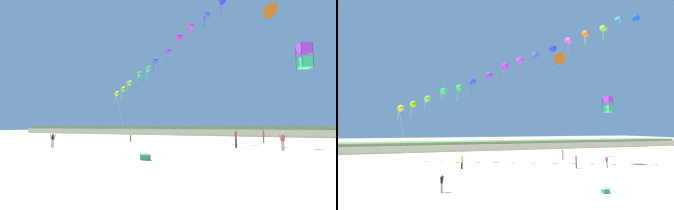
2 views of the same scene
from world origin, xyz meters
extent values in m
plane|color=beige|center=(0.00, 0.00, 0.00)|extent=(240.00, 240.00, 0.00)
cube|color=beige|center=(0.00, 41.96, 0.74)|extent=(120.00, 9.02, 1.48)
cube|color=#6B844C|center=(0.00, 41.96, 1.69)|extent=(120.00, 7.67, 0.85)
cylinder|color=gray|center=(-8.37, 4.80, 0.38)|extent=(0.11, 0.11, 0.77)
cylinder|color=gray|center=(-8.44, 4.69, 0.38)|extent=(0.11, 0.11, 0.77)
cylinder|color=black|center=(-8.41, 4.75, 1.04)|extent=(0.20, 0.20, 0.54)
cylinder|color=black|center=(-8.31, 4.89, 1.08)|extent=(0.16, 0.19, 0.52)
cylinder|color=black|center=(-8.50, 4.60, 1.08)|extent=(0.16, 0.19, 0.52)
sphere|color=beige|center=(-8.41, 4.75, 1.42)|extent=(0.21, 0.21, 0.21)
cylinder|color=black|center=(8.71, 11.56, 0.43)|extent=(0.13, 0.13, 0.86)
cylinder|color=black|center=(8.76, 11.70, 0.43)|extent=(0.13, 0.13, 0.86)
cylinder|color=red|center=(8.74, 11.63, 1.16)|extent=(0.23, 0.23, 0.61)
cylinder|color=red|center=(8.68, 11.44, 1.21)|extent=(0.14, 0.22, 0.58)
cylinder|color=red|center=(8.79, 11.82, 1.21)|extent=(0.14, 0.22, 0.58)
sphere|color=brown|center=(8.74, 11.63, 1.59)|extent=(0.23, 0.23, 0.23)
cylinder|color=black|center=(-5.85, 15.15, 0.42)|extent=(0.12, 0.12, 0.84)
cylinder|color=black|center=(-5.96, 15.25, 0.42)|extent=(0.12, 0.12, 0.84)
cylinder|color=yellow|center=(-5.90, 15.20, 1.14)|extent=(0.22, 0.22, 0.60)
cylinder|color=yellow|center=(-5.75, 15.08, 1.19)|extent=(0.21, 0.19, 0.57)
cylinder|color=yellow|center=(-6.05, 15.32, 1.19)|extent=(0.21, 0.19, 0.57)
sphere|color=#9E7051|center=(-5.90, 15.20, 1.56)|extent=(0.23, 0.23, 0.23)
cylinder|color=black|center=(11.14, 19.18, 0.42)|extent=(0.12, 0.12, 0.84)
cylinder|color=black|center=(11.16, 19.33, 0.42)|extent=(0.12, 0.12, 0.84)
cylinder|color=red|center=(11.15, 19.26, 1.14)|extent=(0.22, 0.22, 0.60)
cylinder|color=red|center=(11.12, 19.07, 1.19)|extent=(0.11, 0.21, 0.57)
cylinder|color=red|center=(11.18, 19.45, 1.19)|extent=(0.11, 0.21, 0.57)
sphere|color=brown|center=(11.15, 19.26, 1.56)|extent=(0.23, 0.23, 0.23)
cylinder|color=gray|center=(12.89, 10.74, 0.40)|extent=(0.12, 0.12, 0.79)
cylinder|color=gray|center=(12.75, 10.72, 0.40)|extent=(0.12, 0.12, 0.79)
cylinder|color=red|center=(12.82, 10.73, 1.07)|extent=(0.21, 0.21, 0.56)
cylinder|color=red|center=(12.99, 10.76, 1.11)|extent=(0.20, 0.11, 0.53)
cylinder|color=red|center=(12.64, 10.70, 1.11)|extent=(0.20, 0.11, 0.53)
sphere|color=tan|center=(12.82, 10.73, 1.46)|extent=(0.21, 0.21, 0.21)
cone|color=yellow|center=(-15.18, 23.92, 8.55)|extent=(1.33, 1.19, 1.19)
cylinder|color=#CBE539|center=(-15.32, 23.98, 7.44)|extent=(0.08, 0.28, 1.76)
cone|color=#86C50C|center=(-13.19, 23.23, 9.18)|extent=(1.28, 1.06, 1.15)
cylinder|color=#81E539|center=(-13.33, 23.29, 8.01)|extent=(0.24, 0.28, 1.91)
cone|color=#7DD62E|center=(-11.05, 22.01, 9.99)|extent=(1.40, 1.32, 1.22)
cylinder|color=#61E539|center=(-11.19, 22.07, 9.05)|extent=(0.11, 0.12, 1.46)
cone|color=#21DE47|center=(-8.58, 21.37, 11.26)|extent=(1.36, 1.26, 1.21)
cylinder|color=#39E585|center=(-8.72, 21.43, 10.41)|extent=(0.09, 0.22, 1.26)
cone|color=green|center=(-6.21, 20.31, 11.71)|extent=(1.32, 1.18, 1.20)
cylinder|color=#39E586|center=(-6.34, 20.37, 10.56)|extent=(0.12, 0.14, 1.88)
cone|color=blue|center=(-4.31, 19.19, 12.62)|extent=(1.42, 1.36, 1.22)
cylinder|color=#4439E5|center=(-4.45, 19.25, 11.60)|extent=(0.25, 0.26, 1.60)
cone|color=#7B33D9|center=(-1.81, 18.44, 13.56)|extent=(1.35, 1.21, 1.18)
cylinder|color=#AD39E5|center=(-1.95, 18.50, 12.31)|extent=(0.14, 0.13, 2.05)
cone|color=#BF20DC|center=(0.46, 17.13, 14.89)|extent=(1.34, 1.22, 1.21)
cylinder|color=#E539D6|center=(0.32, 17.19, 13.83)|extent=(0.16, 0.21, 1.68)
cone|color=#CD34E3|center=(2.52, 16.32, 15.77)|extent=(1.39, 1.31, 1.23)
cylinder|color=#E539D1|center=(2.38, 16.38, 14.60)|extent=(0.13, 0.14, 1.91)
cone|color=blue|center=(4.85, 15.60, 16.54)|extent=(1.31, 1.18, 1.22)
cylinder|color=#4639E5|center=(4.71, 15.66, 15.47)|extent=(0.22, 0.13, 1.70)
cone|color=#2226E6|center=(7.13, 14.43, 17.35)|extent=(1.36, 1.25, 1.17)
cylinder|color=#5F39E5|center=(6.99, 14.49, 16.36)|extent=(0.12, 0.25, 1.53)
cone|color=#EF3FDD|center=(9.47, 13.61, 18.52)|extent=(1.27, 1.04, 1.15)
cylinder|color=#E539AA|center=(9.33, 13.67, 17.27)|extent=(0.32, 0.28, 2.06)
cone|color=orange|center=(11.72, 12.61, 19.46)|extent=(1.29, 1.10, 1.11)
cylinder|color=gold|center=(11.58, 12.67, 18.38)|extent=(0.15, 0.20, 1.73)
cone|color=#7FC52E|center=(14.06, 11.52, 20.19)|extent=(1.38, 1.29, 1.22)
cylinder|color=#6CE539|center=(13.92, 11.58, 19.06)|extent=(0.29, 0.11, 1.82)
cone|color=#3183C3|center=(16.07, 10.61, 21.29)|extent=(1.33, 1.18, 1.15)
cylinder|color=#3971E5|center=(15.93, 10.67, 20.32)|extent=(0.21, 0.18, 1.51)
cone|color=blue|center=(18.50, 9.93, 21.64)|extent=(1.37, 1.27, 1.19)
cylinder|color=#3942E5|center=(18.36, 9.99, 20.75)|extent=(0.12, 0.08, 1.35)
cylinder|color=silver|center=(-14.53, 24.80, 4.20)|extent=(1.61, 1.57, 8.40)
cone|color=#C0520A|center=(12.84, 22.44, 18.54)|extent=(2.33, 1.90, 2.27)
cone|color=#2D92E5|center=(12.84, 22.44, 18.56)|extent=(1.31, 1.09, 1.25)
cylinder|color=#2D92E5|center=(12.84, 22.44, 16.99)|extent=(0.25, 0.36, 2.42)
cube|color=#30CF77|center=(15.13, 12.79, 8.15)|extent=(1.34, 1.34, 1.00)
cube|color=#AC2DE5|center=(15.13, 12.79, 9.53)|extent=(1.34, 1.34, 1.00)
cylinder|color=black|center=(15.80, 12.48, 8.84)|extent=(0.04, 0.04, 2.38)
cylinder|color=black|center=(15.44, 13.46, 8.84)|extent=(0.04, 0.04, 2.38)
cylinder|color=black|center=(14.46, 13.11, 8.84)|extent=(0.04, 0.04, 2.38)
cylinder|color=black|center=(14.82, 12.13, 8.84)|extent=(0.04, 0.04, 2.38)
cube|color=#23844C|center=(4.50, 1.01, 0.18)|extent=(0.56, 0.40, 0.36)
cube|color=silver|center=(4.50, 1.01, 0.39)|extent=(0.58, 0.41, 0.06)
cylinder|color=black|center=(4.50, 1.01, 0.45)|extent=(0.45, 0.03, 0.03)
camera|label=1|loc=(11.61, -11.59, 2.12)|focal=24.00mm
camera|label=2|loc=(-8.50, -15.02, 5.28)|focal=24.00mm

